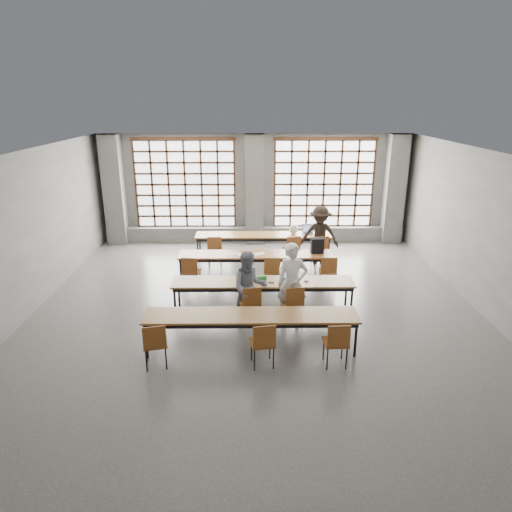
{
  "coord_description": "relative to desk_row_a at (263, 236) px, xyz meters",
  "views": [
    {
      "loc": [
        -0.11,
        -9.3,
        4.55
      ],
      "look_at": [
        -0.01,
        0.4,
        1.18
      ],
      "focal_mm": 32.0,
      "sensor_mm": 36.0,
      "label": 1
    }
  ],
  "objects": [
    {
      "name": "chair_mid_left",
      "position": [
        -1.85,
        -2.4,
        -0.13
      ],
      "size": [
        0.47,
        0.47,
        0.88
      ],
      "color": "maroon",
      "rests_on": "floor"
    },
    {
      "name": "chair_near_right",
      "position": [
        1.14,
        -5.91,
        -0.13
      ],
      "size": [
        0.44,
        0.44,
        0.88
      ],
      "color": "brown",
      "rests_on": "floor"
    },
    {
      "name": "column_mid",
      "position": [
        -0.24,
        1.57,
        1.09
      ],
      "size": [
        0.6,
        0.55,
        3.5
      ],
      "primitive_type": "cube",
      "color": "#535350",
      "rests_on": "floor"
    },
    {
      "name": "plastic_bag",
      "position": [
        0.9,
        0.05,
        0.21
      ],
      "size": [
        0.29,
        0.25,
        0.29
      ],
      "primitive_type": "ellipsoid",
      "rotation": [
        0.0,
        0.0,
        0.17
      ],
      "color": "silver",
      "rests_on": "desk_row_a"
    },
    {
      "name": "paper_sheet_a",
      "position": [
        -0.84,
        -1.72,
        0.07
      ],
      "size": [
        0.34,
        0.27,
        0.0
      ],
      "primitive_type": "cube",
      "rotation": [
        0.0,
        0.0,
        -0.22
      ],
      "color": "silver",
      "rests_on": "desk_row_b"
    },
    {
      "name": "column_left",
      "position": [
        -4.74,
        1.57,
        1.09
      ],
      "size": [
        0.6,
        0.55,
        3.5
      ],
      "primitive_type": "cube",
      "color": "#535350",
      "rests_on": "floor"
    },
    {
      "name": "ceiling",
      "position": [
        -0.24,
        -3.65,
        2.84
      ],
      "size": [
        11.0,
        11.0,
        0.0
      ],
      "primitive_type": "plane",
      "rotation": [
        3.14,
        0.0,
        0.0
      ],
      "color": "silver",
      "rests_on": "floor"
    },
    {
      "name": "wall_front",
      "position": [
        -0.24,
        -9.15,
        1.09
      ],
      "size": [
        10.0,
        0.0,
        10.0
      ],
      "primitive_type": "plane",
      "rotation": [
        -1.57,
        0.0,
        0.0
      ],
      "color": "#5A5A57",
      "rests_on": "floor"
    },
    {
      "name": "laptop_back",
      "position": [
        1.35,
        0.11,
        0.13
      ],
      "size": [
        0.37,
        0.32,
        0.26
      ],
      "color": "#B5B5BA",
      "rests_on": "desk_row_a"
    },
    {
      "name": "student_back",
      "position": [
        1.6,
        -0.5,
        0.18
      ],
      "size": [
        1.21,
        0.87,
        1.69
      ],
      "primitive_type": "imported",
      "rotation": [
        0.0,
        0.0,
        -0.25
      ],
      "color": "black",
      "rests_on": "floor"
    },
    {
      "name": "chair_mid_right",
      "position": [
        1.55,
        -2.4,
        -0.13
      ],
      "size": [
        0.43,
        0.44,
        0.88
      ],
      "color": "brown",
      "rests_on": "floor"
    },
    {
      "name": "chair_near_left",
      "position": [
        -2.04,
        -5.91,
        -0.13
      ],
      "size": [
        0.5,
        0.51,
        0.88
      ],
      "color": "#672E14",
      "rests_on": "floor"
    },
    {
      "name": "student_female",
      "position": [
        -0.4,
        -4.15,
        0.12
      ],
      "size": [
        0.84,
        0.7,
        1.58
      ],
      "primitive_type": "imported",
      "rotation": [
        0.0,
        0.0,
        0.14
      ],
      "color": "#182549",
      "rests_on": "floor"
    },
    {
      "name": "chair_back_mid",
      "position": [
        0.82,
        -0.63,
        -0.13
      ],
      "size": [
        0.5,
        0.5,
        0.88
      ],
      "color": "brown",
      "rests_on": "floor"
    },
    {
      "name": "phone",
      "position": [
        0.08,
        -3.75,
        0.07
      ],
      "size": [
        0.13,
        0.07,
        0.01
      ],
      "primitive_type": "cube",
      "rotation": [
        0.0,
        0.0,
        -0.06
      ],
      "color": "black",
      "rests_on": "desk_row_c"
    },
    {
      "name": "desk_row_b",
      "position": [
        -0.24,
        -1.77,
        0.0
      ],
      "size": [
        4.0,
        0.7,
        0.73
      ],
      "color": "brown",
      "rests_on": "floor"
    },
    {
      "name": "red_pouch",
      "position": [
        -2.06,
        -5.84,
        -0.16
      ],
      "size": [
        0.21,
        0.14,
        0.06
      ],
      "primitive_type": "cube",
      "rotation": [
        0.0,
        0.0,
        -0.31
      ],
      "color": "maroon",
      "rests_on": "chair_near_left"
    },
    {
      "name": "desk_row_c",
      "position": [
        -0.1,
        -3.65,
        0.0
      ],
      "size": [
        4.0,
        0.7,
        0.73
      ],
      "color": "olive",
      "rests_on": "floor"
    },
    {
      "name": "chair_back_right",
      "position": [
        1.61,
        -0.63,
        -0.13
      ],
      "size": [
        0.48,
        0.49,
        0.88
      ],
      "color": "brown",
      "rests_on": "floor"
    },
    {
      "name": "green_box",
      "position": [
        -0.15,
        -3.57,
        0.11
      ],
      "size": [
        0.27,
        0.16,
        0.09
      ],
      "primitive_type": "cube",
      "rotation": [
        0.0,
        0.0,
        0.31
      ],
      "color": "#2B8332",
      "rests_on": "desk_row_c"
    },
    {
      "name": "floor",
      "position": [
        -0.24,
        -3.65,
        -0.66
      ],
      "size": [
        11.0,
        11.0,
        0.0
      ],
      "primitive_type": "plane",
      "color": "#50504D",
      "rests_on": "ground"
    },
    {
      "name": "student_male",
      "position": [
        0.5,
        -4.15,
        0.21
      ],
      "size": [
        0.65,
        0.44,
        1.75
      ],
      "primitive_type": "imported",
      "rotation": [
        0.0,
        0.0,
        0.03
      ],
      "color": "silver",
      "rests_on": "floor"
    },
    {
      "name": "wall_left",
      "position": [
        -5.24,
        -3.65,
        1.09
      ],
      "size": [
        0.0,
        11.0,
        11.0
      ],
      "primitive_type": "plane",
      "rotation": [
        1.57,
        0.0,
        1.57
      ],
      "color": "#5A5A57",
      "rests_on": "floor"
    },
    {
      "name": "chair_mid_centre",
      "position": [
        0.16,
        -2.4,
        -0.13
      ],
      "size": [
        0.42,
        0.43,
        0.88
      ],
      "color": "brown",
      "rests_on": "floor"
    },
    {
      "name": "window_left",
      "position": [
        -2.49,
        1.77,
        1.24
      ],
      "size": [
        3.32,
        0.12,
        3.0
      ],
      "color": "white",
      "rests_on": "wall_back"
    },
    {
      "name": "chair_front_right",
      "position": [
        0.52,
        -4.27,
        -0.13
      ],
      "size": [
        0.5,
        0.5,
        0.88
      ],
      "color": "brown",
      "rests_on": "floor"
    },
    {
      "name": "column_right",
      "position": [
        4.26,
        1.57,
        1.09
      ],
      "size": [
        0.6,
        0.55,
        3.5
      ],
      "primitive_type": "cube",
      "color": "#535350",
      "rests_on": "floor"
    },
    {
      "name": "laptop_front",
      "position": [
        0.45,
        -3.54,
        0.13
      ],
      "size": [
        0.37,
        0.32,
        0.26
      ],
      "color": "#B7B6BB",
      "rests_on": "desk_row_c"
    },
    {
      "name": "paper_sheet_b",
      "position": [
        -0.54,
        -1.82,
        0.07
      ],
      "size": [
        0.3,
        0.22,
        0.0
      ],
      "primitive_type": "cube",
      "rotation": [
        0.0,
        0.0,
        0.03
      ],
      "color": "white",
      "rests_on": "desk_row_b"
    },
    {
      "name": "paper_sheet_c",
      "position": [
        -0.14,
        -1.77,
        0.07
      ],
      "size": [
        0.36,
        0.32,
        0.0
      ],
      "primitive_type": "cube",
      "rotation": [
        0.0,
        0.0,
        0.45
      ],
      "color": "silver",
      "rests_on": "desk_row_b"
    },
    {
      "name": "chair_front_left",
      "position": [
        -0.37,
        -4.27,
        -0.13
      ],
      "size": [
        0.52,
        0.52,
        0.88
      ],
      "color": "brown",
      "rests_on": "floor"
    },
    {
      "name": "chair_near_mid",
      "position": [
        -0.15,
        -5.91,
        -0.13
      ],
      "size": [
        0.48,
        0.48,
        0.88
      ],
      "color": "brown",
      "rests_on": "floor"
    },
    {
      "name": "wall_back",
      "position": [
        -0.24,
        1.85,
        1.09
      ],
      "size": [
        10.0,
        0.0,
        10.0
      ],
      "primitive_type": "plane",
      "rotation": [
        1.57,
        0.0,
        0.0
      ],
      "color": "#5A5A57",
      "rests_on": "floor"
    },
    {
      "name": "window_right",
      "position": [
        2.01,
        1.77,
        1.24
      ],
      "size": [
        3.32,
        0.12,
        3.0
      ],
      "color": "white",
      "rests_on": "wall_back"
    },
    {
      "name": "desk_row_a",
      "position": [
        0.0,
        0.0,
        0.0
      ],
      "size": [
        4.0,
        0.7,
        0.73
      ],
      "color": "brown",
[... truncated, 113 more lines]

